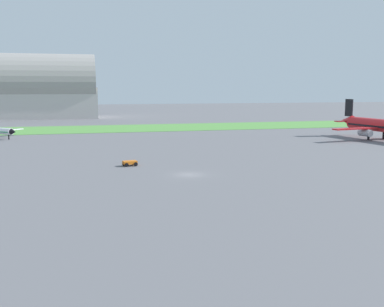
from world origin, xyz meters
TOP-DOWN VIEW (x-y plane):
  - ground_plane at (0.00, 0.00)m, footprint 600.00×600.00m
  - grass_taxiway_strip at (0.00, 84.16)m, footprint 360.00×28.00m
  - airplane_parked_jet_far at (60.06, 34.80)m, footprint 29.44×29.00m
  - baggage_cart_near_gate at (-8.32, 10.38)m, footprint 2.68×2.18m
  - hangar_distant at (-38.89, 145.60)m, footprint 60.15×25.13m

SIDE VIEW (x-z plane):
  - ground_plane at x=0.00m, z-range 0.00..0.00m
  - grass_taxiway_strip at x=0.00m, z-range 0.00..0.08m
  - baggage_cart_near_gate at x=-8.32m, z-range 0.12..1.02m
  - airplane_parked_jet_far at x=60.06m, z-range -1.46..8.98m
  - hangar_distant at x=-38.89m, z-range -1.37..27.10m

